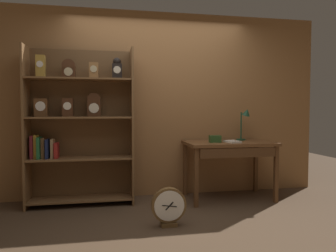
# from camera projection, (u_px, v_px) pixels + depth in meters

# --- Properties ---
(ground_plane) EXTENTS (10.00, 10.00, 0.00)m
(ground_plane) POSITION_uv_depth(u_px,v_px,m) (178.00, 228.00, 3.19)
(ground_plane) COLOR #4C3826
(back_wood_panel) EXTENTS (4.80, 0.05, 2.60)m
(back_wood_panel) POSITION_uv_depth(u_px,v_px,m) (158.00, 104.00, 4.43)
(back_wood_panel) COLOR #9E6B3D
(back_wood_panel) RESTS_ON ground
(bookshelf) EXTENTS (1.32, 0.36, 2.01)m
(bookshelf) POSITION_uv_depth(u_px,v_px,m) (78.00, 125.00, 3.97)
(bookshelf) COLOR brown
(bookshelf) RESTS_ON ground
(workbench) EXTENTS (1.19, 0.68, 0.79)m
(workbench) POSITION_uv_depth(u_px,v_px,m) (230.00, 149.00, 4.21)
(workbench) COLOR brown
(workbench) RESTS_ON ground
(desk_lamp) EXTENTS (0.20, 0.20, 0.47)m
(desk_lamp) POSITION_uv_depth(u_px,v_px,m) (245.00, 119.00, 4.40)
(desk_lamp) COLOR #1E472D
(desk_lamp) RESTS_ON workbench
(toolbox_small) EXTENTS (0.15, 0.09, 0.09)m
(toolbox_small) POSITION_uv_depth(u_px,v_px,m) (215.00, 139.00, 4.13)
(toolbox_small) COLOR #2D5123
(toolbox_small) RESTS_ON workbench
(open_repair_manual) EXTENTS (0.20, 0.24, 0.02)m
(open_repair_manual) POSITION_uv_depth(u_px,v_px,m) (232.00, 142.00, 4.11)
(open_repair_manual) COLOR silver
(open_repair_manual) RESTS_ON workbench
(round_clock_large) EXTENTS (0.37, 0.11, 0.41)m
(round_clock_large) POSITION_uv_depth(u_px,v_px,m) (169.00, 206.00, 3.23)
(round_clock_large) COLOR brown
(round_clock_large) RESTS_ON ground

